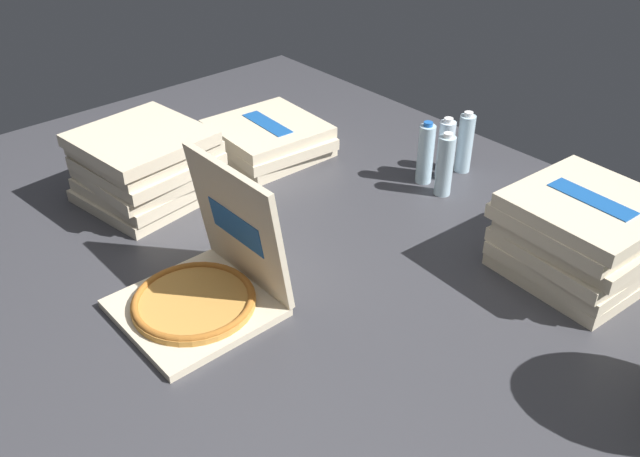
{
  "coord_description": "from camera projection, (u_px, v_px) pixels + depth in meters",
  "views": [
    {
      "loc": [
        1.19,
        -0.97,
        1.21
      ],
      "look_at": [
        -0.03,
        0.1,
        0.14
      ],
      "focal_mm": 37.84,
      "sensor_mm": 36.0,
      "label": 1
    }
  ],
  "objects": [
    {
      "name": "water_bottle_3",
      "position": [
        445.0,
        165.0,
        2.33
      ],
      "size": [
        0.06,
        0.06,
        0.24
      ],
      "color": "silver",
      "rests_on": "ground_plane"
    },
    {
      "name": "water_bottle_2",
      "position": [
        425.0,
        154.0,
        2.41
      ],
      "size": [
        0.06,
        0.06,
        0.24
      ],
      "color": "silver",
      "rests_on": "ground_plane"
    },
    {
      "name": "water_bottle_0",
      "position": [
        445.0,
        150.0,
        2.43
      ],
      "size": [
        0.06,
        0.06,
        0.24
      ],
      "color": "silver",
      "rests_on": "ground_plane"
    },
    {
      "name": "pizza_stack_right_far",
      "position": [
        269.0,
        139.0,
        2.62
      ],
      "size": [
        0.42,
        0.42,
        0.13
      ],
      "color": "beige",
      "rests_on": "ground_plane"
    },
    {
      "name": "pizza_stack_left_mid",
      "position": [
        146.0,
        166.0,
        2.3
      ],
      "size": [
        0.45,
        0.45,
        0.25
      ],
      "color": "beige",
      "rests_on": "ground_plane"
    },
    {
      "name": "water_bottle_1",
      "position": [
        465.0,
        143.0,
        2.48
      ],
      "size": [
        0.06,
        0.06,
        0.24
      ],
      "color": "silver",
      "rests_on": "ground_plane"
    },
    {
      "name": "open_pizza_box",
      "position": [
        206.0,
        283.0,
        1.84
      ],
      "size": [
        0.38,
        0.39,
        0.4
      ],
      "color": "beige",
      "rests_on": "ground_plane"
    },
    {
      "name": "pizza_stack_right_near",
      "position": [
        582.0,
        236.0,
        1.94
      ],
      "size": [
        0.43,
        0.42,
        0.26
      ],
      "color": "beige",
      "rests_on": "ground_plane"
    },
    {
      "name": "ground_plane",
      "position": [
        302.0,
        289.0,
        1.96
      ],
      "size": [
        3.2,
        2.4,
        0.02
      ],
      "primitive_type": "cube",
      "color": "#38383D"
    }
  ]
}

